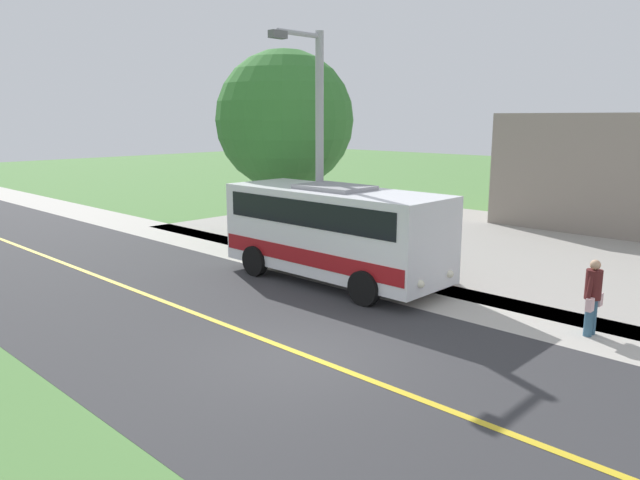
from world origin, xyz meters
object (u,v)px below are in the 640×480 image
Objects in this scene: shuttle_bus_front at (334,229)px; tree_curbside at (285,120)px; pedestrian_with_bags at (593,295)px; street_light_pole at (316,142)px.

shuttle_bus_front is 6.63m from tree_curbside.
pedestrian_with_bags is 8.57m from street_light_pole.
street_light_pole is (-0.38, -1.07, 2.39)m from shuttle_bus_front.
street_light_pole is at bearing 58.04° from tree_curbside.
tree_curbside reaches higher than pedestrian_with_bags.
pedestrian_with_bags is (-0.58, 6.95, -0.63)m from shuttle_bus_front.
shuttle_bus_front is at bearing 70.62° from street_light_pole.
tree_curbside is at bearing -100.92° from pedestrian_with_bags.
pedestrian_with_bags is at bearing 79.08° from tree_curbside.
pedestrian_with_bags is 0.24× the size of tree_curbside.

